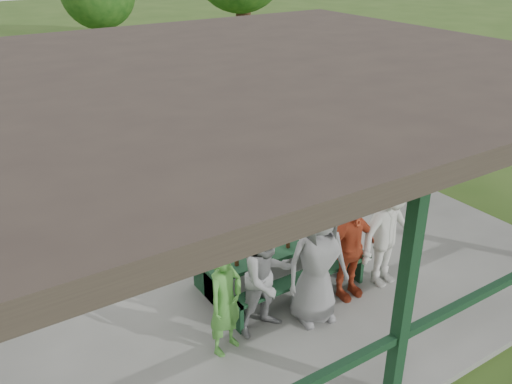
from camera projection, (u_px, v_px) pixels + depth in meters
ground at (229, 258)px, 9.34m from camera, size 90.00×90.00×0.00m
concrete_slab at (228, 256)px, 9.32m from camera, size 10.00×8.00×0.10m
pavilion_structure at (224, 76)px, 7.98m from camera, size 10.60×8.60×3.24m
picnic_table_near at (279, 258)px, 8.29m from camera, size 2.55×1.39×0.75m
picnic_table_far at (212, 209)px, 9.76m from camera, size 2.69×1.39×0.75m
table_setting at (286, 237)px, 8.24m from camera, size 2.45×0.45×0.10m
contestant_green at (225, 302)px, 6.85m from camera, size 0.63×0.51×1.50m
contestant_grey_left at (267, 278)px, 7.19m from camera, size 0.83×0.66×1.66m
contestant_grey_mid at (317, 262)px, 7.36m from camera, size 0.99×0.73×1.86m
contestant_red at (350, 249)px, 7.89m from camera, size 0.95×0.41×1.62m
contestant_white_fedora at (389, 231)px, 8.14m from camera, size 1.24×0.80×1.88m
spectator_lblue at (163, 178)px, 10.08m from camera, size 1.67×1.02×1.72m
spectator_blue at (83, 185)px, 9.86m from camera, size 0.66×0.49×1.65m
spectator_grey at (258, 163)px, 10.98m from camera, size 0.78×0.63×1.50m
pickup_truck at (115, 98)px, 15.68m from camera, size 6.10×4.51×1.54m
farm_trailer at (55, 111)px, 14.62m from camera, size 4.33×2.07×1.51m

